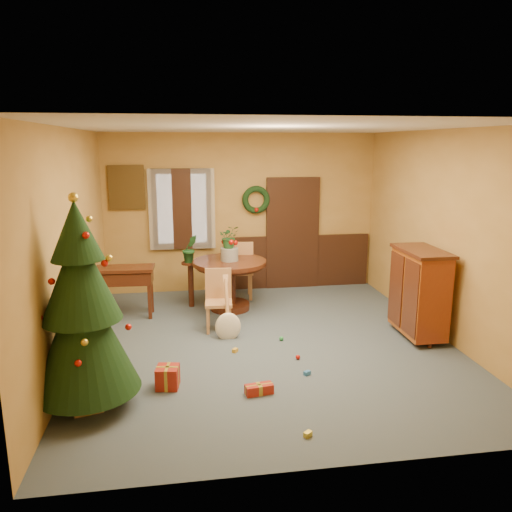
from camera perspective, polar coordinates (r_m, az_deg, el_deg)
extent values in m
plane|color=#35444E|center=(7.00, 1.35, -9.98)|extent=(5.50, 5.50, 0.00)
plane|color=silver|center=(6.47, 1.49, 14.47)|extent=(5.50, 5.50, 0.00)
plane|color=olive|center=(9.27, -1.60, 4.94)|extent=(5.00, 0.00, 5.00)
plane|color=olive|center=(3.99, 8.44, -5.70)|extent=(5.00, 0.00, 5.00)
plane|color=olive|center=(6.62, -20.41, 1.01)|extent=(0.00, 5.50, 5.50)
plane|color=olive|center=(7.44, 20.75, 2.20)|extent=(0.00, 5.50, 5.50)
cube|color=black|center=(9.59, 4.70, -0.61)|extent=(2.80, 0.06, 1.00)
cube|color=black|center=(9.44, 4.19, 2.60)|extent=(1.00, 0.08, 2.10)
cube|color=white|center=(9.48, 4.14, 2.34)|extent=(0.80, 0.03, 1.90)
cube|color=black|center=(9.13, -8.46, 5.33)|extent=(1.05, 0.08, 1.45)
cube|color=white|center=(9.16, -8.46, 5.35)|extent=(0.88, 0.03, 1.25)
cube|color=white|center=(9.09, -10.86, 5.20)|extent=(0.42, 0.02, 1.45)
cube|color=white|center=(9.09, -6.05, 5.36)|extent=(0.42, 0.02, 1.45)
torus|color=black|center=(9.19, 0.01, 6.45)|extent=(0.51, 0.11, 0.51)
cube|color=#4C3819|center=(9.14, -14.55, 7.59)|extent=(0.62, 0.05, 0.78)
cube|color=gray|center=(9.17, -14.53, 7.61)|extent=(0.48, 0.02, 0.62)
cylinder|color=black|center=(8.18, -3.03, -0.74)|extent=(1.21, 1.21, 0.06)
cylinder|color=black|center=(8.19, -3.03, -1.19)|extent=(1.08, 1.08, 0.04)
cylinder|color=black|center=(8.28, -3.00, -3.37)|extent=(0.19, 0.19, 0.67)
cylinder|color=black|center=(8.38, -2.97, -5.72)|extent=(0.65, 0.65, 0.11)
cylinder|color=slate|center=(8.15, -3.05, 0.20)|extent=(0.29, 0.29, 0.21)
imported|color=#1E4C23|center=(8.09, -3.07, 2.20)|extent=(0.33, 0.29, 0.37)
cube|color=#9C693E|center=(7.37, -4.29, -5.38)|extent=(0.42, 0.42, 0.05)
cube|color=#9C693E|center=(7.46, -4.33, -3.13)|extent=(0.39, 0.07, 0.46)
cube|color=#9C693E|center=(7.59, -3.07, -6.56)|extent=(0.04, 0.04, 0.40)
cube|color=#9C693E|center=(7.59, -5.47, -6.60)|extent=(0.04, 0.04, 0.40)
cube|color=#9C693E|center=(7.29, -3.01, -7.37)|extent=(0.04, 0.04, 0.40)
cube|color=#9C693E|center=(7.29, -5.51, -7.42)|extent=(0.04, 0.04, 0.40)
cube|color=#9C693E|center=(8.88, -1.88, -1.73)|extent=(0.49, 0.49, 0.05)
cube|color=#9C693E|center=(8.61, -1.84, -0.18)|extent=(0.46, 0.08, 0.54)
cube|color=#9C693E|center=(8.76, -3.03, -3.67)|extent=(0.05, 0.05, 0.47)
cube|color=#9C693E|center=(8.78, -0.61, -3.62)|extent=(0.05, 0.05, 0.47)
cube|color=#9C693E|center=(9.12, -3.08, -3.02)|extent=(0.05, 0.05, 0.47)
cube|color=#9C693E|center=(9.13, -0.76, -2.98)|extent=(0.05, 0.05, 0.47)
cylinder|color=black|center=(8.49, -7.44, -3.32)|extent=(0.09, 0.09, 0.74)
cylinder|color=black|center=(8.40, -7.52, -0.81)|extent=(0.30, 0.30, 0.03)
imported|color=#19471E|center=(8.34, -7.56, 0.83)|extent=(0.31, 0.29, 0.47)
cylinder|color=#382111|center=(5.71, -18.54, -14.90)|extent=(0.14, 0.14, 0.24)
cone|color=black|center=(5.42, -19.08, -8.08)|extent=(1.09, 1.09, 1.29)
cone|color=black|center=(5.24, -19.54, -1.99)|extent=(0.79, 0.79, 0.94)
cone|color=black|center=(5.16, -19.91, 2.81)|extent=(0.51, 0.51, 0.59)
sphere|color=gold|center=(5.11, -20.17, 6.30)|extent=(0.10, 0.10, 0.10)
cube|color=black|center=(8.09, -14.82, -1.42)|extent=(0.93, 0.49, 0.05)
cube|color=black|center=(8.13, -14.77, -2.38)|extent=(0.88, 0.45, 0.19)
cube|color=black|center=(8.25, -17.34, -4.25)|extent=(0.07, 0.32, 0.75)
cube|color=black|center=(8.17, -11.96, -4.11)|extent=(0.07, 0.32, 0.75)
cube|color=#62110B|center=(7.39, 18.16, -3.99)|extent=(0.48, 0.95, 1.17)
cube|color=black|center=(7.25, 18.48, 0.54)|extent=(0.54, 1.00, 0.05)
cylinder|color=black|center=(7.26, 19.23, -9.52)|extent=(0.07, 0.07, 0.08)
cylinder|color=black|center=(7.91, 16.56, -7.47)|extent=(0.07, 0.07, 0.08)
cube|color=brown|center=(5.83, -16.51, -14.57)|extent=(0.33, 0.26, 0.16)
cube|color=#AB962D|center=(5.83, -16.51, -14.57)|extent=(0.30, 0.08, 0.16)
cube|color=#AB962D|center=(5.83, -16.51, -14.57)|extent=(0.07, 0.23, 0.16)
cube|color=maroon|center=(5.89, -10.06, -13.47)|extent=(0.28, 0.28, 0.25)
cube|color=#AB962D|center=(5.89, -10.06, -13.47)|extent=(0.25, 0.07, 0.25)
cube|color=#AB962D|center=(5.89, -10.06, -13.47)|extent=(0.07, 0.25, 0.25)
cube|color=brown|center=(5.64, -18.68, -15.74)|extent=(0.33, 0.27, 0.16)
cube|color=#AB962D|center=(5.64, -18.68, -15.74)|extent=(0.29, 0.11, 0.16)
cube|color=#AB962D|center=(5.64, -18.68, -15.74)|extent=(0.10, 0.21, 0.16)
cube|color=maroon|center=(5.70, 0.36, -14.97)|extent=(0.32, 0.17, 0.11)
cube|color=#AB962D|center=(5.70, 0.36, -14.97)|extent=(0.31, 0.07, 0.11)
cube|color=#AB962D|center=(5.70, 0.36, -14.97)|extent=(0.06, 0.13, 0.11)
cube|color=#2866AF|center=(6.15, 5.86, -13.16)|extent=(0.09, 0.08, 0.05)
sphere|color=#268D3F|center=(7.10, 2.91, -9.40)|extent=(0.06, 0.06, 0.06)
cube|color=gold|center=(6.73, -2.41, -10.72)|extent=(0.09, 0.09, 0.05)
sphere|color=red|center=(6.54, 4.81, -11.45)|extent=(0.06, 0.06, 0.06)
cube|color=gold|center=(5.02, 5.95, -19.59)|extent=(0.09, 0.09, 0.05)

